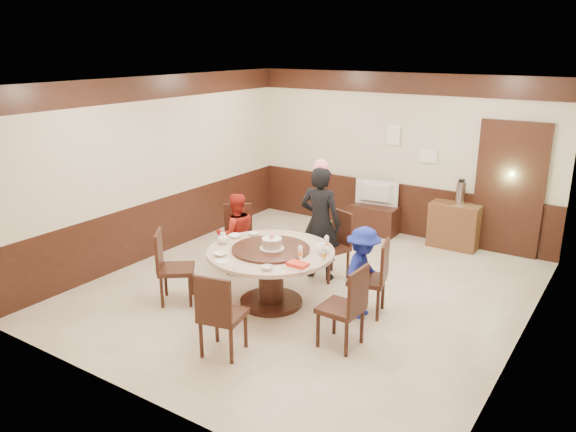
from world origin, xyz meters
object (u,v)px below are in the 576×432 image
Objects in this scene: birthday_cake at (272,243)px; thermos at (461,193)px; person_standing at (320,223)px; tv_stand at (374,219)px; banquet_table at (271,266)px; television at (375,193)px; person_blue at (363,273)px; side_cabinet at (454,226)px; person_red at (236,234)px; shrimp_platter at (298,265)px.

thermos is (1.34, 3.44, 0.09)m from birthday_cake.
tv_stand is (-0.20, 2.28, -0.58)m from person_standing.
television is (-0.12, 3.39, 0.19)m from banquet_table.
person_blue reaches higher than thermos.
side_cabinet is at bearing 69.55° from birthday_cake.
person_red is at bearing 150.56° from banquet_table.
banquet_table is at bearing 155.63° from birthday_cake.
birthday_cake is (-1.11, -0.35, 0.27)m from person_blue.
person_standing is 2.65m from thermos.
person_red is 3.73m from thermos.
person_blue is at bearing 50.68° from shrimp_platter.
side_cabinet is at bearing 179.43° from person_red.
side_cabinet is at bearing 69.10° from banquet_table.
tv_stand is 1.64m from thermos.
thermos is (0.06, 0.00, 0.56)m from side_cabinet.
shrimp_platter is 0.38× the size of side_cabinet.
television is 0.97× the size of side_cabinet.
person_red is 1.22m from birthday_cake.
person_red reaches higher than birthday_cake.
person_red is 2.98m from tv_stand.
person_standing is 1.36× the size of person_red.
banquet_table is 2.09× the size of television.
shrimp_platter reaches higher than banquet_table.
person_standing is 2.07× the size of side_cabinet.
tv_stand is at bearing 92.48° from birthday_cake.
television reaches higher than banquet_table.
television is 1.50m from thermos.
shrimp_platter is at bearing 94.29° from television.
person_standing is at bearing -117.95° from side_cabinet.
television is at bearing 101.03° from shrimp_platter.
thermos reaches higher than banquet_table.
thermos is at bearing -8.48° from person_blue.
shrimp_platter reaches higher than tv_stand.
person_blue reaches higher than television.
banquet_table is 3.71m from thermos.
person_red is 3.20× the size of thermos.
birthday_cake is 1.03× the size of shrimp_platter.
person_red is at bearing 79.64° from person_blue.
thermos reaches higher than birthday_cake.
person_blue is at bearing 17.80° from birthday_cake.
thermos reaches higher than side_cabinet.
television is at bearing -178.80° from side_cabinet.
thermos is (1.48, 0.03, 0.69)m from tv_stand.
tv_stand is at bearing 173.25° from television.
person_standing is 2.30m from television.
person_red is at bearing -129.90° from thermos.
shrimp_platter is (0.52, -1.42, -0.05)m from person_standing.
person_standing is 5.53× the size of shrimp_platter.
tv_stand is 1.06× the size of side_cabinet.
birthday_cake is (0.03, -0.01, 0.32)m from banquet_table.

